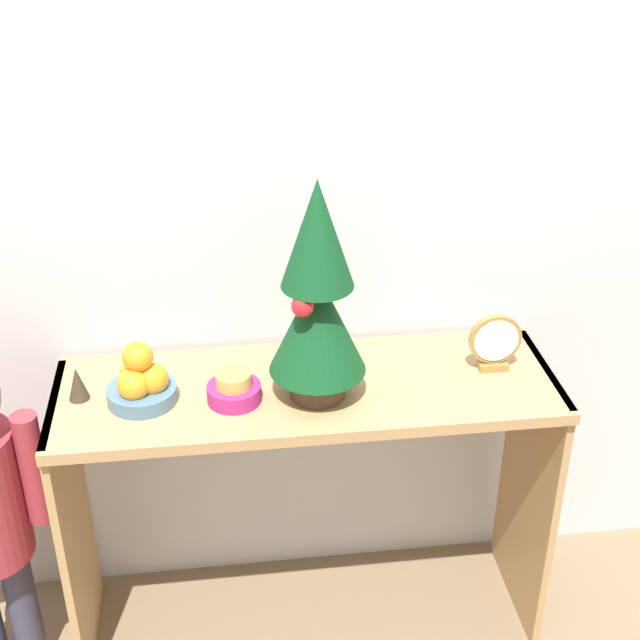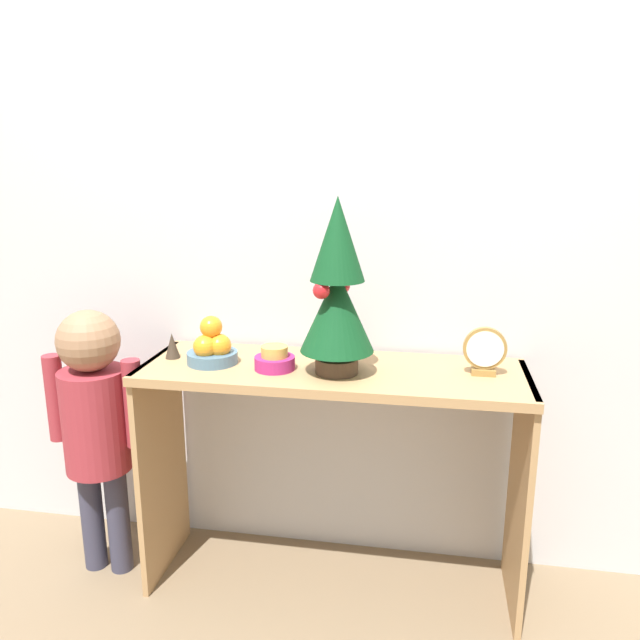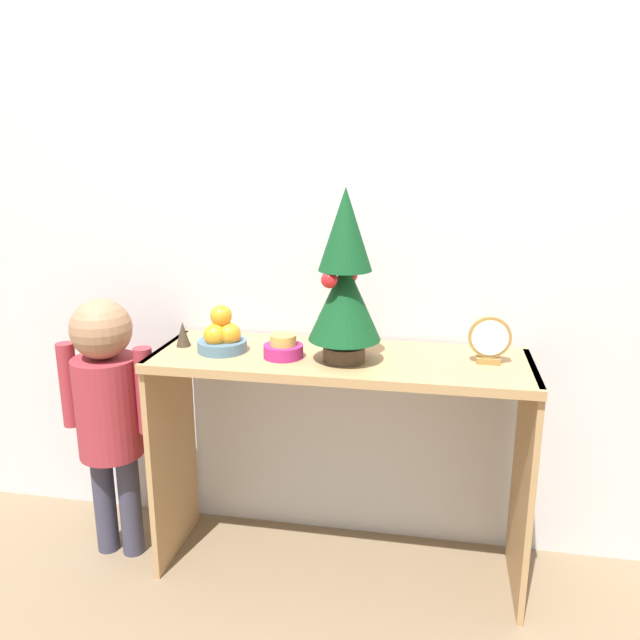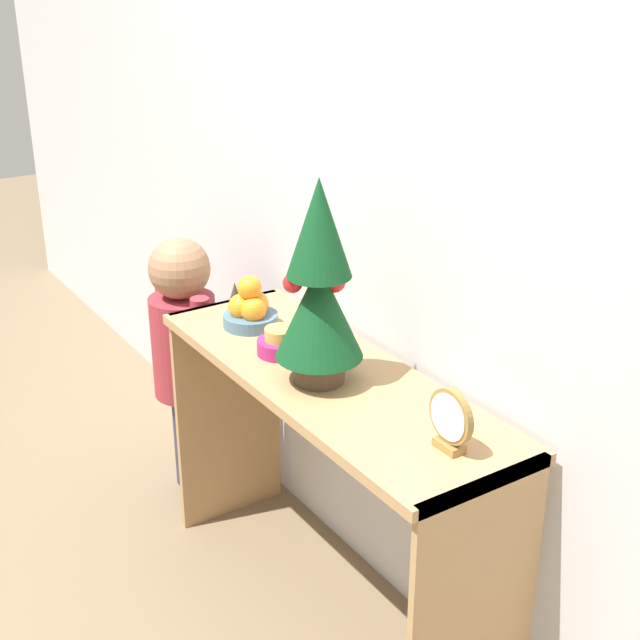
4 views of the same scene
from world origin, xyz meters
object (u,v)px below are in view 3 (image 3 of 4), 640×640
(fruit_bowl, at_px, (222,335))
(singing_bowl, at_px, (283,348))
(mini_tree, at_px, (345,279))
(desk_clock, at_px, (490,341))
(child_figure, at_px, (108,400))
(figurine, at_px, (183,334))

(fruit_bowl, xyz_separation_m, singing_bowl, (0.22, -0.03, -0.02))
(mini_tree, relative_size, desk_clock, 3.59)
(singing_bowl, relative_size, desk_clock, 0.85)
(child_figure, bearing_deg, fruit_bowl, 5.26)
(desk_clock, xyz_separation_m, child_figure, (-1.30, -0.07, -0.27))
(child_figure, bearing_deg, desk_clock, 3.20)
(desk_clock, relative_size, child_figure, 0.16)
(desk_clock, bearing_deg, figurine, -179.72)
(figurine, bearing_deg, desk_clock, 0.28)
(mini_tree, relative_size, singing_bowl, 4.22)
(desk_clock, bearing_deg, fruit_bowl, -177.79)
(singing_bowl, bearing_deg, desk_clock, 5.22)
(singing_bowl, bearing_deg, fruit_bowl, 173.17)
(figurine, distance_m, child_figure, 0.37)
(desk_clock, xyz_separation_m, figurine, (-1.03, -0.01, -0.03))
(figurine, bearing_deg, mini_tree, -5.37)
(fruit_bowl, bearing_deg, child_figure, -174.74)
(singing_bowl, distance_m, child_figure, 0.68)
(fruit_bowl, bearing_deg, singing_bowl, -6.83)
(mini_tree, distance_m, child_figure, 0.96)
(singing_bowl, xyz_separation_m, child_figure, (-0.64, -0.01, -0.23))
(mini_tree, xyz_separation_m, figurine, (-0.57, 0.05, -0.22))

